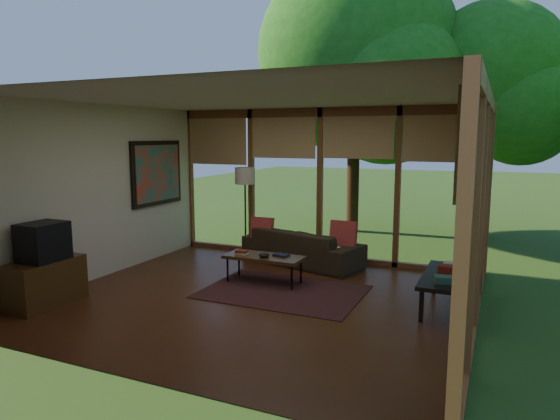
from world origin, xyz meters
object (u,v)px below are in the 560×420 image
at_px(television, 43,242).
at_px(sofa, 302,247).
at_px(coffee_table, 264,258).
at_px(media_cabinet, 45,282).
at_px(floor_lamp, 245,181).
at_px(side_console, 448,278).

bearing_deg(television, sofa, 55.22).
bearing_deg(coffee_table, sofa, 84.83).
distance_m(media_cabinet, coffee_table, 3.02).
xyz_separation_m(sofa, coffee_table, (-0.12, -1.28, 0.08)).
bearing_deg(coffee_table, floor_lamp, 127.32).
xyz_separation_m(media_cabinet, television, (0.02, 0.00, 0.55)).
distance_m(floor_lamp, side_console, 4.08).
bearing_deg(coffee_table, side_console, -1.63).
xyz_separation_m(television, floor_lamp, (1.17, 3.41, 0.56)).
distance_m(sofa, coffee_table, 1.29).
bearing_deg(side_console, media_cabinet, -157.91).
relative_size(media_cabinet, floor_lamp, 0.61).
distance_m(television, floor_lamp, 3.64).
bearing_deg(floor_lamp, media_cabinet, -109.20).
bearing_deg(side_console, television, -157.83).
distance_m(media_cabinet, television, 0.55).
height_order(floor_lamp, coffee_table, floor_lamp).
xyz_separation_m(floor_lamp, coffee_table, (1.03, -1.36, -1.01)).
xyz_separation_m(coffee_table, side_console, (2.65, -0.08, 0.02)).
bearing_deg(television, floor_lamp, 71.10).
height_order(floor_lamp, side_console, floor_lamp).
distance_m(media_cabinet, side_console, 5.26).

